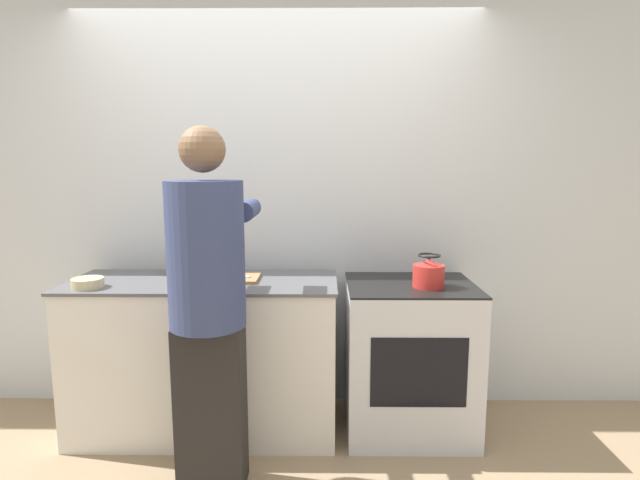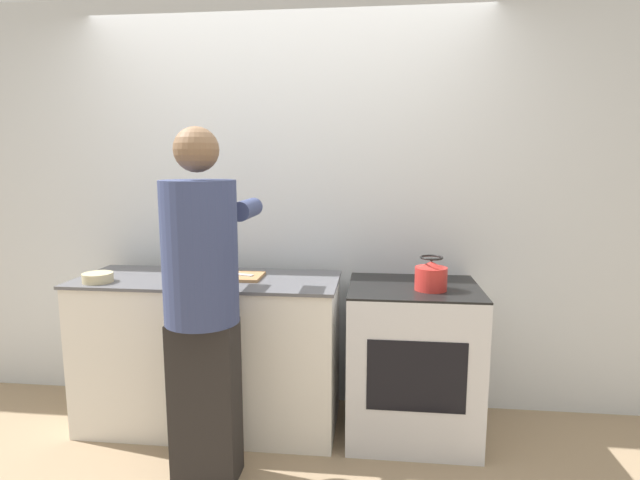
% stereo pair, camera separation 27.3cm
% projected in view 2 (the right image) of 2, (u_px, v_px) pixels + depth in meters
% --- Properties ---
extents(ground_plane, '(12.00, 12.00, 0.00)m').
position_uv_depth(ground_plane, '(268.00, 453.00, 2.75)').
color(ground_plane, '#997F60').
extents(wall_back, '(8.00, 0.05, 2.60)m').
position_uv_depth(wall_back, '(287.00, 207.00, 3.22)').
color(wall_back, silver).
rests_on(wall_back, ground_plane).
extents(counter, '(1.54, 0.59, 0.91)m').
position_uv_depth(counter, '(210.00, 352.00, 3.00)').
color(counter, silver).
rests_on(counter, ground_plane).
extents(oven, '(0.73, 0.62, 0.89)m').
position_uv_depth(oven, '(412.00, 361.00, 2.89)').
color(oven, silver).
rests_on(oven, ground_plane).
extents(person, '(0.40, 0.64, 1.75)m').
position_uv_depth(person, '(203.00, 296.00, 2.41)').
color(person, black).
rests_on(person, ground_plane).
extents(cutting_board, '(0.34, 0.23, 0.02)m').
position_uv_depth(cutting_board, '(233.00, 276.00, 2.93)').
color(cutting_board, '#A87A4C').
rests_on(cutting_board, counter).
extents(knife, '(0.19, 0.08, 0.01)m').
position_uv_depth(knife, '(237.00, 274.00, 2.93)').
color(knife, silver).
rests_on(knife, cutting_board).
extents(kettle, '(0.18, 0.18, 0.19)m').
position_uv_depth(kettle, '(431.00, 276.00, 2.73)').
color(kettle, red).
rests_on(kettle, oven).
extents(bowl_prep, '(0.17, 0.17, 0.05)m').
position_uv_depth(bowl_prep, '(98.00, 278.00, 2.82)').
color(bowl_prep, '#C6B789').
rests_on(bowl_prep, counter).
extents(canister_jar, '(0.15, 0.15, 0.16)m').
position_uv_depth(canister_jar, '(187.00, 258.00, 3.10)').
color(canister_jar, tan).
rests_on(canister_jar, counter).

